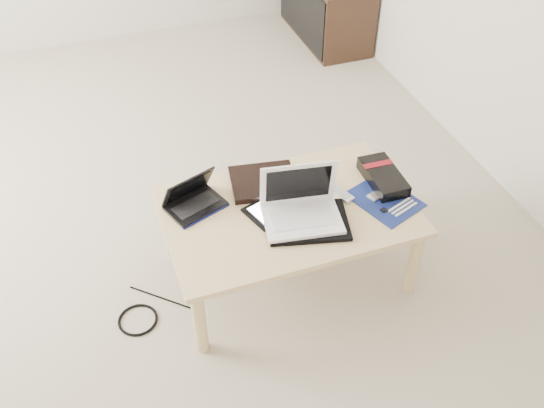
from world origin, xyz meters
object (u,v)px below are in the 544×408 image
object	(u,v)px
coffee_table	(288,218)
media_cabinet	(325,6)
gpu_box	(383,177)
netbook	(193,200)
white_laptop	(301,207)

from	to	relation	value
coffee_table	media_cabinet	bearing A→B (deg)	62.71
media_cabinet	gpu_box	xyz separation A→B (m)	(-0.66, -2.19, 0.18)
netbook	white_laptop	world-z (taller)	white_laptop
media_cabinet	gpu_box	bearing A→B (deg)	-106.88
coffee_table	white_laptop	xyz separation A→B (m)	(0.03, -0.07, 0.12)
netbook	media_cabinet	bearing A→B (deg)	53.25
coffee_table	white_laptop	distance (m)	0.14
netbook	gpu_box	bearing A→B (deg)	-8.86
coffee_table	white_laptop	size ratio (longest dim) A/B	3.03
netbook	white_laptop	xyz separation A→B (m)	(0.42, -0.24, 0.03)
white_laptop	gpu_box	size ratio (longest dim) A/B	1.26
coffee_table	gpu_box	bearing A→B (deg)	3.67
coffee_table	media_cabinet	size ratio (longest dim) A/B	1.22
netbook	white_laptop	size ratio (longest dim) A/B	0.80
white_laptop	media_cabinet	bearing A→B (deg)	64.03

